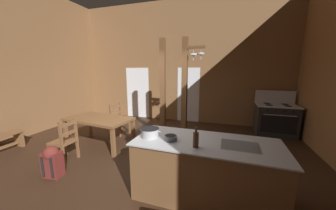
# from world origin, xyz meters

# --- Properties ---
(ground_plane) EXTENTS (8.58, 7.66, 0.10)m
(ground_plane) POSITION_xyz_m (0.00, 0.00, -0.05)
(ground_plane) COLOR #382316
(wall_back) EXTENTS (8.58, 0.14, 4.45)m
(wall_back) POSITION_xyz_m (0.00, 3.50, 2.23)
(wall_back) COLOR brown
(wall_back) RESTS_ON ground_plane
(glazed_door_back_left) EXTENTS (1.00, 0.01, 2.05)m
(glazed_door_back_left) POSITION_xyz_m (-1.75, 3.43, 1.02)
(glazed_door_back_left) COLOR white
(glazed_door_back_left) RESTS_ON ground_plane
(glazed_panel_back_right) EXTENTS (0.84, 0.01, 2.05)m
(glazed_panel_back_right) POSITION_xyz_m (0.39, 3.43, 1.02)
(glazed_panel_back_right) COLOR white
(glazed_panel_back_right) RESTS_ON ground_plane
(kitchen_island) EXTENTS (2.18, 1.00, 0.91)m
(kitchen_island) POSITION_xyz_m (1.49, -0.67, 0.46)
(kitchen_island) COLOR brown
(kitchen_island) RESTS_ON ground_plane
(stove_range) EXTENTS (1.14, 0.82, 1.32)m
(stove_range) POSITION_xyz_m (3.24, 2.82, 0.48)
(stove_range) COLOR #252525
(stove_range) RESTS_ON ground_plane
(support_post_with_pot_rack) EXTENTS (0.59, 0.23, 2.80)m
(support_post_with_pot_rack) POSITION_xyz_m (0.69, 1.52, 1.50)
(support_post_with_pot_rack) COLOR brown
(support_post_with_pot_rack) RESTS_ON ground_plane
(support_post_center) EXTENTS (0.14, 0.14, 2.80)m
(support_post_center) POSITION_xyz_m (0.04, 1.50, 1.40)
(support_post_center) COLOR brown
(support_post_center) RESTS_ON ground_plane
(dining_table) EXTENTS (1.79, 1.09, 0.74)m
(dining_table) POSITION_xyz_m (-1.38, 0.49, 0.65)
(dining_table) COLOR brown
(dining_table) RESTS_ON ground_plane
(ladderback_chair_near_window) EXTENTS (0.55, 0.55, 0.95)m
(ladderback_chair_near_window) POSITION_xyz_m (-1.38, 1.41, 0.45)
(ladderback_chair_near_window) COLOR brown
(ladderback_chair_near_window) RESTS_ON ground_plane
(ladderback_chair_by_post) EXTENTS (0.45, 0.45, 0.95)m
(ladderback_chair_by_post) POSITION_xyz_m (-1.53, -0.45, 0.45)
(ladderback_chair_by_post) COLOR brown
(ladderback_chair_by_post) RESTS_ON ground_plane
(backpack) EXTENTS (0.34, 0.33, 0.60)m
(backpack) POSITION_xyz_m (-1.27, -0.99, 0.31)
(backpack) COLOR maroon
(backpack) RESTS_ON ground_plane
(stockpot_on_counter) EXTENTS (0.35, 0.28, 0.15)m
(stockpot_on_counter) POSITION_xyz_m (0.62, -0.76, 0.99)
(stockpot_on_counter) COLOR #B7BABF
(stockpot_on_counter) RESTS_ON kitchen_island
(mixing_bowl_on_counter) EXTENTS (0.20, 0.20, 0.07)m
(mixing_bowl_on_counter) POSITION_xyz_m (0.97, -0.77, 0.95)
(mixing_bowl_on_counter) COLOR slate
(mixing_bowl_on_counter) RESTS_ON kitchen_island
(bottle_tall_on_counter) EXTENTS (0.08, 0.08, 0.29)m
(bottle_tall_on_counter) POSITION_xyz_m (1.37, -0.92, 1.03)
(bottle_tall_on_counter) COLOR #56331E
(bottle_tall_on_counter) RESTS_ON kitchen_island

